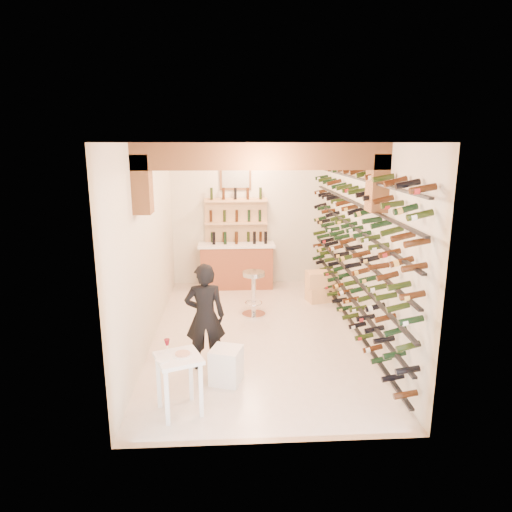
{
  "coord_description": "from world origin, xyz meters",
  "views": [
    {
      "loc": [
        -0.45,
        -7.36,
        3.19
      ],
      "look_at": [
        0.0,
        0.3,
        1.3
      ],
      "focal_mm": 32.14,
      "sensor_mm": 36.0,
      "label": 1
    }
  ],
  "objects": [
    {
      "name": "white_stool",
      "position": [
        -0.52,
        -1.63,
        0.25
      ],
      "size": [
        0.5,
        0.5,
        0.49
      ],
      "primitive_type": "cube",
      "rotation": [
        0.0,
        0.0,
        -0.32
      ],
      "color": "white",
      "rests_on": "ground"
    },
    {
      "name": "crate_upper",
      "position": [
        1.4,
        1.58,
        0.47
      ],
      "size": [
        0.58,
        0.43,
        0.32
      ],
      "primitive_type": "cube",
      "rotation": [
        0.0,
        0.0,
        0.09
      ],
      "color": "#DEAF7A",
      "rests_on": "crate_lower"
    },
    {
      "name": "person",
      "position": [
        -0.82,
        -1.19,
        0.79
      ],
      "size": [
        0.59,
        0.41,
        1.57
      ],
      "primitive_type": "imported",
      "rotation": [
        0.0,
        0.0,
        3.2
      ],
      "color": "black",
      "rests_on": "ground"
    },
    {
      "name": "wine_rack",
      "position": [
        1.53,
        0.0,
        1.55
      ],
      "size": [
        0.32,
        5.7,
        2.56
      ],
      "color": "black",
      "rests_on": "ground"
    },
    {
      "name": "tasting_table",
      "position": [
        -1.08,
        -2.32,
        0.6
      ],
      "size": [
        0.66,
        0.66,
        0.89
      ],
      "rotation": [
        0.0,
        0.0,
        0.37
      ],
      "color": "white",
      "rests_on": "ground"
    },
    {
      "name": "crate_lower",
      "position": [
        1.4,
        1.58,
        0.16
      ],
      "size": [
        0.59,
        0.47,
        0.31
      ],
      "primitive_type": "cube",
      "rotation": [
        0.0,
        0.0,
        0.23
      ],
      "color": "#DEAF7A",
      "rests_on": "ground"
    },
    {
      "name": "back_counter",
      "position": [
        -0.3,
        2.65,
        0.53
      ],
      "size": [
        1.7,
        0.62,
        1.29
      ],
      "color": "#974E2E",
      "rests_on": "ground"
    },
    {
      "name": "chrome_barstool",
      "position": [
        -0.01,
        0.86,
        0.5
      ],
      "size": [
        0.44,
        0.44,
        0.86
      ],
      "rotation": [
        0.0,
        0.0,
        0.36
      ],
      "color": "silver",
      "rests_on": "ground"
    },
    {
      "name": "back_shelving",
      "position": [
        -0.3,
        2.89,
        1.17
      ],
      "size": [
        1.4,
        0.31,
        2.73
      ],
      "color": "tan",
      "rests_on": "ground"
    },
    {
      "name": "room_shell",
      "position": [
        0.0,
        -0.26,
        2.25
      ],
      "size": [
        3.52,
        6.02,
        3.21
      ],
      "color": "beige",
      "rests_on": "ground"
    },
    {
      "name": "ground",
      "position": [
        0.0,
        0.0,
        0.0
      ],
      "size": [
        6.0,
        6.0,
        0.0
      ],
      "primitive_type": "plane",
      "color": "beige",
      "rests_on": "ground"
    }
  ]
}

